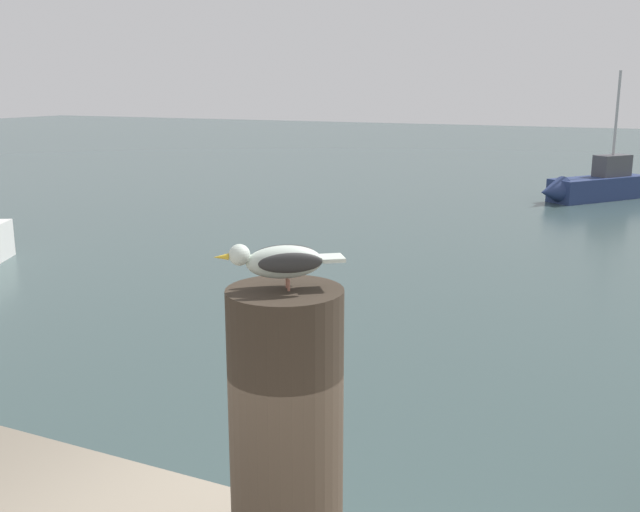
# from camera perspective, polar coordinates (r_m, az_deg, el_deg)

# --- Properties ---
(mooring_post) EXTENTS (0.36, 0.36, 0.99)m
(mooring_post) POSITION_cam_1_polar(r_m,az_deg,el_deg) (2.39, -2.63, -14.03)
(mooring_post) COLOR #382D23
(mooring_post) RESTS_ON harbor_quay
(seagull) EXTENTS (0.34, 0.27, 0.14)m
(seagull) POSITION_cam_1_polar(r_m,az_deg,el_deg) (2.19, -2.97, -0.35)
(seagull) COLOR tan
(seagull) RESTS_ON mooring_post
(boat_navy) EXTENTS (3.04, 3.68, 3.80)m
(boat_navy) POSITION_cam_1_polar(r_m,az_deg,el_deg) (23.23, 20.33, 5.15)
(boat_navy) COLOR navy
(boat_navy) RESTS_ON ground_plane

